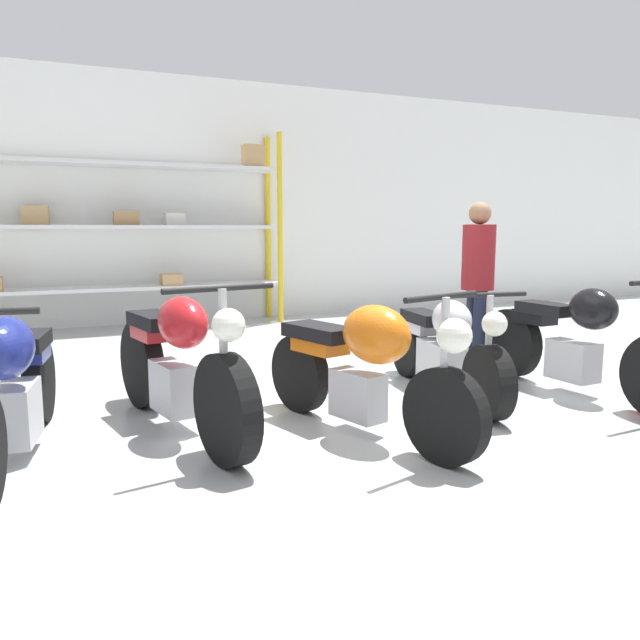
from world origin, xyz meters
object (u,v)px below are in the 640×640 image
object	(u,v)px
motorcycle_red	(178,363)
person_browsing	(478,272)
motorcycle_orange	(365,363)
motorcycle_blue	(11,384)
motorcycle_black	(580,342)
shelving_rack	(130,226)
motorcycle_silver	(444,349)

from	to	relation	value
motorcycle_red	person_browsing	world-z (taller)	person_browsing
motorcycle_orange	person_browsing	xyz separation A→B (m)	(1.95, 1.35, 0.47)
motorcycle_blue	motorcycle_red	distance (m)	1.03
motorcycle_black	motorcycle_blue	bearing A→B (deg)	-96.81
shelving_rack	motorcycle_silver	distance (m)	5.27
motorcycle_blue	shelving_rack	bearing A→B (deg)	175.04
motorcycle_blue	motorcycle_black	size ratio (longest dim) A/B	0.97
motorcycle_silver	person_browsing	size ratio (longest dim) A/B	1.21
motorcycle_red	motorcycle_black	distance (m)	3.29
shelving_rack	motorcycle_red	world-z (taller)	shelving_rack
shelving_rack	motorcycle_black	bearing A→B (deg)	-60.42
motorcycle_black	person_browsing	world-z (taller)	person_browsing
shelving_rack	motorcycle_silver	xyz separation A→B (m)	(1.94, -4.79, -1.04)
motorcycle_orange	motorcycle_silver	distance (m)	1.27
shelving_rack	motorcycle_black	distance (m)	6.11
shelving_rack	person_browsing	xyz separation A→B (m)	(2.80, -4.09, -0.47)
motorcycle_red	motorcycle_orange	size ratio (longest dim) A/B	1.10
motorcycle_orange	motorcycle_silver	size ratio (longest dim) A/B	0.98
motorcycle_blue	motorcycle_orange	world-z (taller)	motorcycle_orange
motorcycle_silver	person_browsing	xyz separation A→B (m)	(0.86, 0.70, 0.57)
motorcycle_black	person_browsing	size ratio (longest dim) A/B	1.32
motorcycle_orange	person_browsing	bearing A→B (deg)	108.80
motorcycle_blue	person_browsing	size ratio (longest dim) A/B	1.28
motorcycle_blue	person_browsing	world-z (taller)	person_browsing
shelving_rack	motorcycle_red	xyz separation A→B (m)	(-0.29, -4.87, -0.95)
motorcycle_red	motorcycle_orange	world-z (taller)	motorcycle_red
motorcycle_red	motorcycle_blue	bearing A→B (deg)	-92.65
motorcycle_orange	motorcycle_black	xyz separation A→B (m)	(2.13, 0.19, -0.04)
motorcycle_red	motorcycle_silver	xyz separation A→B (m)	(2.23, 0.08, -0.09)
motorcycle_blue	motorcycle_silver	xyz separation A→B (m)	(3.25, 0.23, -0.08)
shelving_rack	motorcycle_blue	xyz separation A→B (m)	(-1.31, -5.02, -0.96)
shelving_rack	motorcycle_black	world-z (taller)	shelving_rack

